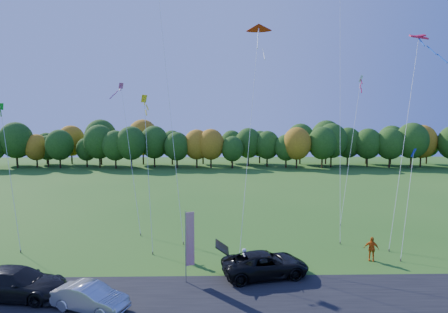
{
  "coord_description": "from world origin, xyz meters",
  "views": [
    {
      "loc": [
        -0.6,
        -22.44,
        9.64
      ],
      "look_at": [
        0.0,
        6.0,
        7.0
      ],
      "focal_mm": 28.0,
      "sensor_mm": 36.0,
      "label": 1
    }
  ],
  "objects_px": {
    "black_suv": "(265,264)",
    "person_east": "(371,249)",
    "feather_flag": "(189,238)",
    "silver_sedan": "(90,297)"
  },
  "relations": [
    {
      "from": "black_suv",
      "to": "person_east",
      "type": "relative_size",
      "value": 3.21
    },
    {
      "from": "black_suv",
      "to": "feather_flag",
      "type": "height_order",
      "value": "feather_flag"
    },
    {
      "from": "silver_sedan",
      "to": "feather_flag",
      "type": "bearing_deg",
      "value": -36.52
    },
    {
      "from": "black_suv",
      "to": "person_east",
      "type": "bearing_deg",
      "value": -84.92
    },
    {
      "from": "black_suv",
      "to": "silver_sedan",
      "type": "distance_m",
      "value": 10.42
    },
    {
      "from": "silver_sedan",
      "to": "person_east",
      "type": "xyz_separation_m",
      "value": [
        17.52,
        6.21,
        0.19
      ]
    },
    {
      "from": "black_suv",
      "to": "person_east",
      "type": "distance_m",
      "value": 8.19
    },
    {
      "from": "silver_sedan",
      "to": "black_suv",
      "type": "bearing_deg",
      "value": -47.78
    },
    {
      "from": "black_suv",
      "to": "silver_sedan",
      "type": "height_order",
      "value": "black_suv"
    },
    {
      "from": "silver_sedan",
      "to": "person_east",
      "type": "bearing_deg",
      "value": -50.2
    }
  ]
}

